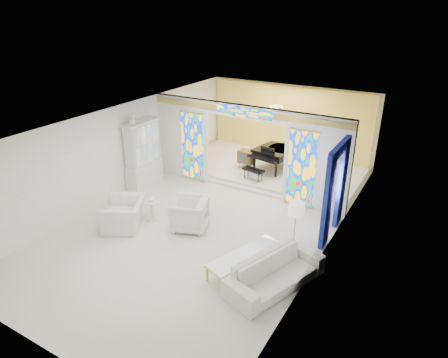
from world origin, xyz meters
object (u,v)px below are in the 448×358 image
Objects in this scene: armchair_left at (124,214)px; tv_console at (247,157)px; coffee_table at (245,255)px; grand_piano at (279,152)px; china_cabinet at (143,155)px; armchair_right at (189,214)px; sofa at (276,272)px.

tv_console is at bearing 137.78° from armchair_left.
armchair_left is at bearing 179.09° from coffee_table.
tv_console reaches higher than armchair_left.
coffee_table is 0.85× the size of grand_piano.
grand_piano reaches higher than armchair_left.
armchair_left is at bearing -94.98° from tv_console.
armchair_right is (3.01, -1.60, -0.71)m from china_cabinet.
china_cabinet reaches higher than coffee_table.
sofa is 6.69m from grand_piano.
armchair_left is 1.27× the size of armchair_right.
coffee_table is (2.30, -0.94, -0.03)m from armchair_right.
china_cabinet is 1.10× the size of sofa.
sofa is at bearing -56.58° from grand_piano.
armchair_right is at bearing 88.08° from armchair_left.
armchair_right is at bearing -27.92° from china_cabinet.
grand_piano is 1.22m from tv_console.
sofa is 1.15× the size of coffee_table.
china_cabinet is at bearing 154.43° from coffee_table.
tv_console is at bearing 52.34° from sofa.
china_cabinet reaches higher than sofa.
grand_piano is at bearing 43.86° from china_cabinet.
tv_console is (-3.64, 5.60, 0.27)m from sofa.
tv_console is (-1.07, -0.56, -0.21)m from grand_piano.
china_cabinet is 2.71× the size of armchair_right.
armchair_left is 1.82× the size of tv_console.
grand_piano reaches higher than coffee_table.
armchair_left is 4.84m from sofa.
armchair_left is 0.59× the size of coffee_table.
armchair_right is 0.40× the size of sofa.
armchair_left is 0.50× the size of grand_piano.
grand_piano is (-2.57, 6.16, 0.48)m from sofa.
armchair_left is 6.36m from grand_piano.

